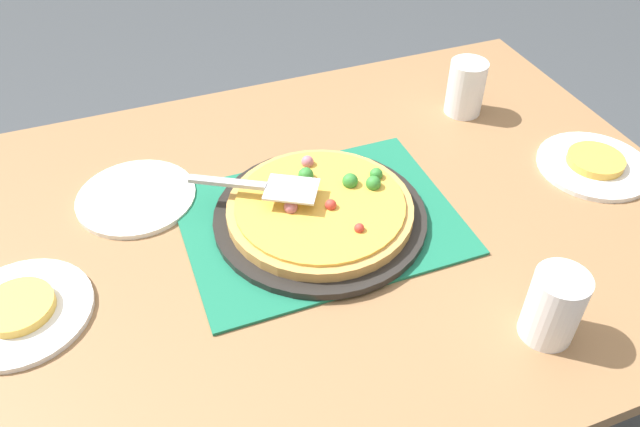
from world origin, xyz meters
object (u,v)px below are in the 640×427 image
pizza_pan (320,216)px  plate_side (136,197)px  served_slice_right (18,307)px  plate_far_right (21,312)px  served_slice_left (596,160)px  cup_near (466,88)px  plate_near_left (594,165)px  pizza (321,207)px  pizza_server (265,186)px  cup_far (554,306)px

pizza_pan → plate_side: size_ratio=1.73×
plate_side → served_slice_right: served_slice_right is taller
plate_far_right → served_slice_left: 1.07m
pizza_pan → served_slice_right: served_slice_right is taller
served_slice_right → cup_near: 0.97m
plate_near_left → served_slice_right: 1.07m
pizza_pan → pizza: size_ratio=1.15×
cup_near → pizza_server: bearing=19.3°
pizza → pizza_server: pizza_server is taller
plate_side → cup_near: bearing=-176.2°
plate_far_right → served_slice_right: bearing=90.0°
pizza_pan → pizza_server: size_ratio=1.72×
plate_far_right → cup_far: cup_far is taller
pizza_pan → served_slice_right: size_ratio=3.45×
pizza_pan → cup_far: (-0.23, 0.35, 0.05)m
pizza → plate_near_left: (-0.56, 0.05, -0.03)m
served_slice_right → cup_far: bearing=156.8°
plate_side → served_slice_right: bearing=45.7°
served_slice_left → served_slice_right: size_ratio=1.00×
plate_far_right → served_slice_right: (0.00, 0.00, 0.01)m
cup_far → pizza_server: bearing=-51.8°
served_slice_left → served_slice_right: same height
served_slice_left → pizza_server: size_ratio=0.50×
plate_far_right → cup_far: bearing=156.8°
pizza_pan → plate_near_left: size_ratio=1.73×
pizza_server → cup_near: bearing=-160.7°
pizza_server → served_slice_left: bearing=171.8°
pizza_pan → plate_side: pizza_pan is taller
cup_near → cup_far: bearing=71.2°
pizza_pan → pizza_server: (0.08, -0.05, 0.06)m
pizza → plate_side: (0.30, -0.18, -0.03)m
plate_far_right → plate_side: bearing=-134.3°
served_slice_left → pizza: bearing=-4.7°
pizza → plate_far_right: (0.51, 0.03, -0.03)m
pizza_pan → served_slice_right: bearing=3.7°
cup_near → pizza_server: (0.51, 0.18, 0.01)m
plate_near_left → cup_far: (0.34, 0.30, 0.06)m
pizza_pan → served_slice_left: bearing=175.5°
served_slice_left → cup_far: (0.34, 0.30, 0.04)m
pizza_pan → cup_far: cup_far is taller
pizza_server → plate_far_right: bearing=11.0°
served_slice_right → plate_far_right: bearing=-90.0°
plate_near_left → pizza: bearing=-4.7°
plate_near_left → served_slice_left: 0.01m
plate_far_right → cup_far: 0.80m
plate_near_left → plate_side: bearing=-14.5°
served_slice_left → served_slice_right: 1.07m
plate_far_right → cup_near: (-0.93, -0.26, 0.06)m
pizza → served_slice_right: bearing=3.9°
pizza → plate_side: size_ratio=1.50×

